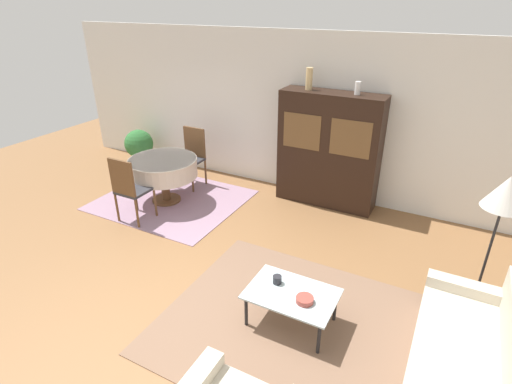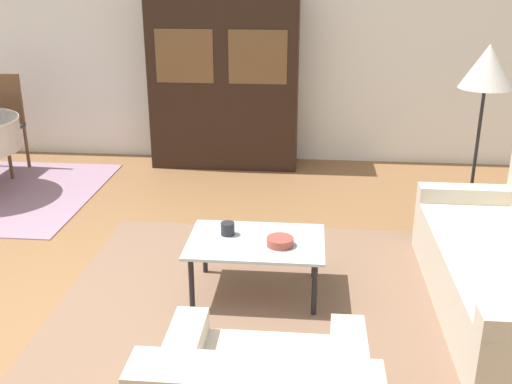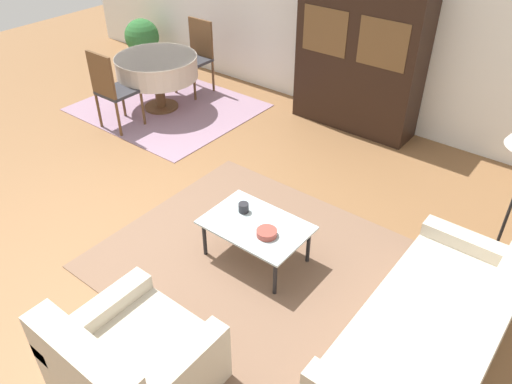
{
  "view_description": "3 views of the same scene",
  "coord_description": "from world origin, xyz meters",
  "px_view_note": "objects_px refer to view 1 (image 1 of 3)",
  "views": [
    {
      "loc": [
        2.29,
        -2.55,
        3.13
      ],
      "look_at": [
        0.2,
        1.4,
        0.95
      ],
      "focal_mm": 28.0,
      "sensor_mm": 36.0,
      "label": 1
    },
    {
      "loc": [
        1.44,
        -3.16,
        2.13
      ],
      "look_at": [
        1.11,
        0.47,
        0.75
      ],
      "focal_mm": 42.0,
      "sensor_mm": 36.0,
      "label": 2
    },
    {
      "loc": [
        3.21,
        -2.21,
        3.18
      ],
      "look_at": [
        1.11,
        0.47,
        0.75
      ],
      "focal_mm": 35.0,
      "sensor_mm": 36.0,
      "label": 3
    }
  ],
  "objects_px": {
    "vase_tall": "(309,79)",
    "vase_short": "(358,88)",
    "cup": "(277,280)",
    "floor_lamp": "(505,197)",
    "bowl": "(305,300)",
    "dining_chair_far": "(192,154)",
    "dining_chair_near": "(129,187)",
    "coffee_table": "(292,296)",
    "potted_plant": "(139,146)",
    "display_cabinet": "(329,150)",
    "dining_table": "(163,168)",
    "couch": "(472,373)"
  },
  "relations": [
    {
      "from": "floor_lamp",
      "to": "vase_tall",
      "type": "distance_m",
      "value": 3.23
    },
    {
      "from": "dining_table",
      "to": "vase_tall",
      "type": "bearing_deg",
      "value": 31.92
    },
    {
      "from": "coffee_table",
      "to": "bowl",
      "type": "relative_size",
      "value": 5.14
    },
    {
      "from": "dining_table",
      "to": "vase_tall",
      "type": "relative_size",
      "value": 3.38
    },
    {
      "from": "floor_lamp",
      "to": "bowl",
      "type": "height_order",
      "value": "floor_lamp"
    },
    {
      "from": "display_cabinet",
      "to": "dining_chair_far",
      "type": "xyz_separation_m",
      "value": [
        -2.4,
        -0.46,
        -0.33
      ]
    },
    {
      "from": "dining_chair_far",
      "to": "bowl",
      "type": "relative_size",
      "value": 5.85
    },
    {
      "from": "dining_chair_far",
      "to": "bowl",
      "type": "bearing_deg",
      "value": 142.02
    },
    {
      "from": "dining_chair_far",
      "to": "vase_short",
      "type": "bearing_deg",
      "value": -170.58
    },
    {
      "from": "display_cabinet",
      "to": "floor_lamp",
      "type": "bearing_deg",
      "value": -34.01
    },
    {
      "from": "couch",
      "to": "bowl",
      "type": "distance_m",
      "value": 1.54
    },
    {
      "from": "coffee_table",
      "to": "floor_lamp",
      "type": "distance_m",
      "value": 2.37
    },
    {
      "from": "display_cabinet",
      "to": "dining_table",
      "type": "bearing_deg",
      "value": -152.62
    },
    {
      "from": "floor_lamp",
      "to": "vase_tall",
      "type": "height_order",
      "value": "vase_tall"
    },
    {
      "from": "coffee_table",
      "to": "dining_table",
      "type": "xyz_separation_m",
      "value": [
        -3.01,
        1.63,
        0.25
      ]
    },
    {
      "from": "display_cabinet",
      "to": "dining_chair_near",
      "type": "bearing_deg",
      "value": -139.78
    },
    {
      "from": "floor_lamp",
      "to": "couch",
      "type": "bearing_deg",
      "value": -91.28
    },
    {
      "from": "coffee_table",
      "to": "vase_tall",
      "type": "bearing_deg",
      "value": 109.47
    },
    {
      "from": "coffee_table",
      "to": "vase_short",
      "type": "xyz_separation_m",
      "value": [
        -0.26,
        2.87,
        1.58
      ]
    },
    {
      "from": "dining_chair_far",
      "to": "floor_lamp",
      "type": "relative_size",
      "value": 0.67
    },
    {
      "from": "floor_lamp",
      "to": "vase_short",
      "type": "bearing_deg",
      "value": 141.49
    },
    {
      "from": "cup",
      "to": "vase_short",
      "type": "distance_m",
      "value": 3.17
    },
    {
      "from": "display_cabinet",
      "to": "potted_plant",
      "type": "distance_m",
      "value": 3.92
    },
    {
      "from": "cup",
      "to": "display_cabinet",
      "type": "bearing_deg",
      "value": 98.35
    },
    {
      "from": "dining_chair_far",
      "to": "dining_chair_near",
      "type": "bearing_deg",
      "value": 90.0
    },
    {
      "from": "dining_table",
      "to": "vase_tall",
      "type": "height_order",
      "value": "vase_tall"
    },
    {
      "from": "coffee_table",
      "to": "dining_chair_near",
      "type": "relative_size",
      "value": 0.88
    },
    {
      "from": "vase_tall",
      "to": "dining_chair_far",
      "type": "bearing_deg",
      "value": -167.11
    },
    {
      "from": "bowl",
      "to": "couch",
      "type": "bearing_deg",
      "value": -1.35
    },
    {
      "from": "dining_chair_near",
      "to": "floor_lamp",
      "type": "height_order",
      "value": "floor_lamp"
    },
    {
      "from": "coffee_table",
      "to": "cup",
      "type": "distance_m",
      "value": 0.23
    },
    {
      "from": "vase_tall",
      "to": "potted_plant",
      "type": "relative_size",
      "value": 0.44
    },
    {
      "from": "couch",
      "to": "display_cabinet",
      "type": "bearing_deg",
      "value": 37.83
    },
    {
      "from": "couch",
      "to": "vase_tall",
      "type": "distance_m",
      "value": 4.38
    },
    {
      "from": "dining_table",
      "to": "dining_chair_near",
      "type": "distance_m",
      "value": 0.79
    },
    {
      "from": "dining_table",
      "to": "bowl",
      "type": "xyz_separation_m",
      "value": [
        3.17,
        -1.69,
        -0.18
      ]
    },
    {
      "from": "coffee_table",
      "to": "dining_table",
      "type": "distance_m",
      "value": 3.43
    },
    {
      "from": "dining_chair_far",
      "to": "potted_plant",
      "type": "bearing_deg",
      "value": -8.79
    },
    {
      "from": "coffee_table",
      "to": "potted_plant",
      "type": "relative_size",
      "value": 1.21
    },
    {
      "from": "dining_table",
      "to": "couch",
      "type": "bearing_deg",
      "value": -20.18
    },
    {
      "from": "bowl",
      "to": "dining_chair_far",
      "type": "bearing_deg",
      "value": 142.02
    },
    {
      "from": "dining_chair_near",
      "to": "potted_plant",
      "type": "xyz_separation_m",
      "value": [
        -1.49,
        1.8,
        -0.16
      ]
    },
    {
      "from": "display_cabinet",
      "to": "potted_plant",
      "type": "bearing_deg",
      "value": -176.68
    },
    {
      "from": "display_cabinet",
      "to": "dining_chair_near",
      "type": "relative_size",
      "value": 1.77
    },
    {
      "from": "cup",
      "to": "potted_plant",
      "type": "height_order",
      "value": "potted_plant"
    },
    {
      "from": "display_cabinet",
      "to": "potted_plant",
      "type": "relative_size",
      "value": 2.43
    },
    {
      "from": "floor_lamp",
      "to": "cup",
      "type": "relative_size",
      "value": 16.47
    },
    {
      "from": "dining_table",
      "to": "bowl",
      "type": "relative_size",
      "value": 6.26
    },
    {
      "from": "potted_plant",
      "to": "bowl",
      "type": "bearing_deg",
      "value": -30.16
    },
    {
      "from": "vase_tall",
      "to": "vase_short",
      "type": "bearing_deg",
      "value": -0.0
    }
  ]
}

